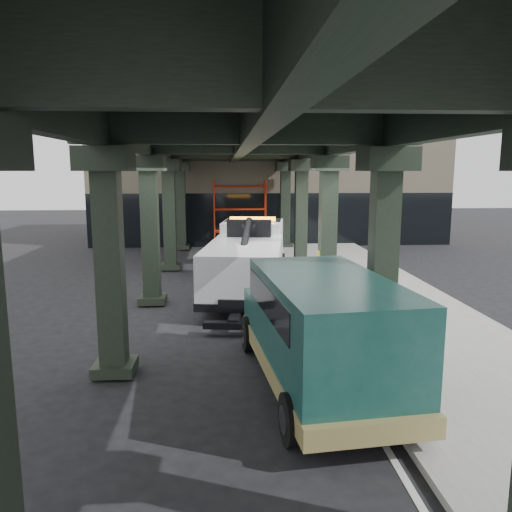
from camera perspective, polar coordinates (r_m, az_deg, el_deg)
name	(u,v)px	position (r m, az deg, el deg)	size (l,w,h in m)	color
ground	(256,319)	(15.44, -0.06, -7.26)	(90.00, 90.00, 0.00)	black
sidewalk	(379,298)	(18.15, 13.91, -4.72)	(5.00, 40.00, 0.15)	gray
lane_stripe	(300,302)	(17.53, 5.11, -5.21)	(0.12, 38.00, 0.01)	silver
viaduct	(239,141)	(16.78, -1.90, 12.96)	(7.40, 32.00, 6.40)	black
building	(266,178)	(34.87, 1.17, 8.86)	(22.00, 10.00, 8.00)	#C6B793
scaffolding	(240,212)	(29.50, -1.85, 5.03)	(3.08, 0.88, 4.00)	red
tow_truck	(249,257)	(18.47, -0.84, -0.06)	(3.48, 8.81, 2.82)	black
towed_van	(320,329)	(10.36, 7.35, -8.23)	(3.00, 6.31, 2.47)	#103B35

